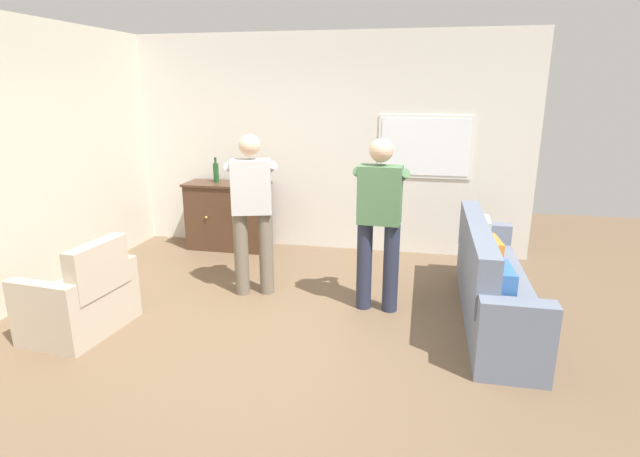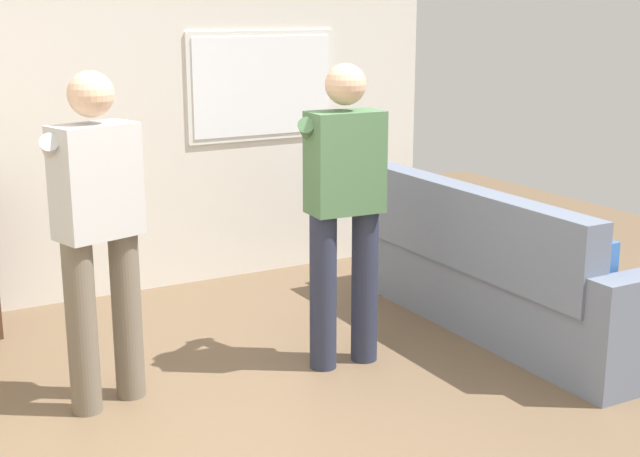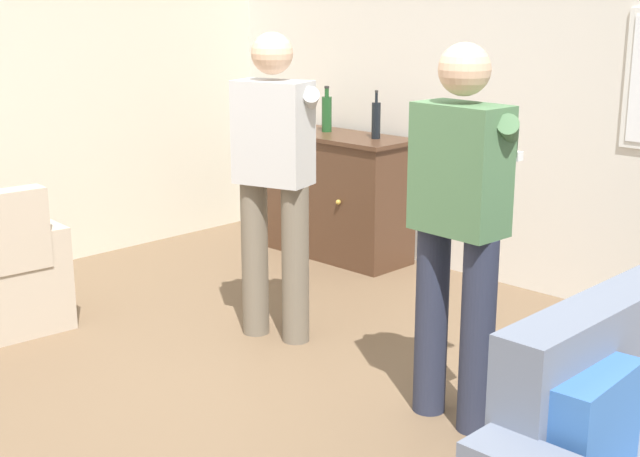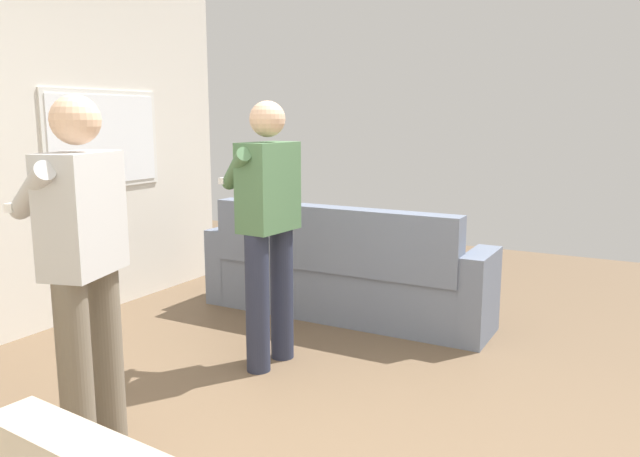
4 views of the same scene
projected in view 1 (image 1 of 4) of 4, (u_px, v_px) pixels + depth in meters
The scene contains 9 objects.
ground at pixel (271, 335), 4.43m from camera, with size 10.40×10.40×0.00m, color brown.
wall_back_with_window at pixel (330, 144), 6.54m from camera, with size 5.20×0.15×2.80m.
couch at pixel (491, 282), 4.70m from camera, with size 0.57×2.36×0.91m.
armchair at pixel (82, 301), 4.45m from camera, with size 0.72×0.93×0.85m.
sideboard_cabinet at pixel (228, 216), 6.72m from camera, with size 1.11×0.49×0.90m.
bottle_wine_green at pixel (216, 172), 6.63m from camera, with size 0.07×0.07×0.33m.
bottle_liquor_amber at pixel (249, 174), 6.55m from camera, with size 0.06×0.06×0.33m.
person_standing_left at pixel (252, 207), 5.11m from camera, with size 0.53×0.52×1.68m.
person_standing_right at pixel (379, 217), 4.72m from camera, with size 0.56×0.49×1.68m.
Camera 1 is at (1.24, -3.82, 2.13)m, focal length 28.00 mm.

